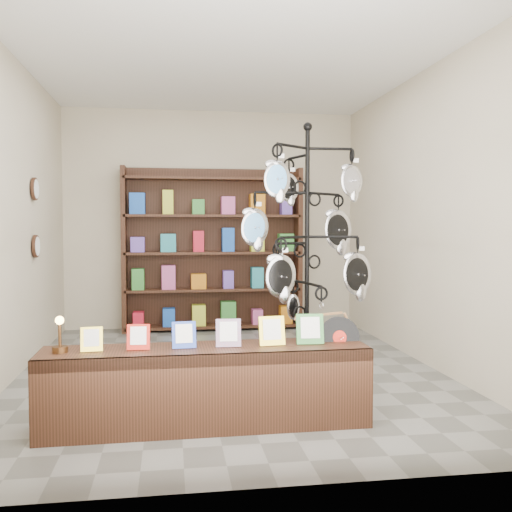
% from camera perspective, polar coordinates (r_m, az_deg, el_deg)
% --- Properties ---
extents(ground, '(5.00, 5.00, 0.00)m').
position_cam_1_polar(ground, '(5.67, -2.56, -11.42)').
color(ground, slate).
rests_on(ground, ground).
extents(room_envelope, '(5.00, 5.00, 5.00)m').
position_cam_1_polar(room_envelope, '(5.50, -2.61, 7.58)').
color(room_envelope, beige).
rests_on(room_envelope, ground).
extents(display_tree, '(1.20, 1.19, 2.28)m').
position_cam_1_polar(display_tree, '(4.82, 5.14, 1.85)').
color(display_tree, black).
rests_on(display_tree, ground).
extents(front_shelf, '(2.29, 0.49, 0.81)m').
position_cam_1_polar(front_shelf, '(4.13, -4.96, -12.86)').
color(front_shelf, black).
rests_on(front_shelf, ground).
extents(back_shelving, '(2.42, 0.36, 2.20)m').
position_cam_1_polar(back_shelving, '(7.78, -4.33, 0.18)').
color(back_shelving, black).
rests_on(back_shelving, ground).
extents(wall_clocks, '(0.03, 0.24, 0.84)m').
position_cam_1_polar(wall_clocks, '(6.41, -21.20, 3.60)').
color(wall_clocks, black).
rests_on(wall_clocks, ground).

